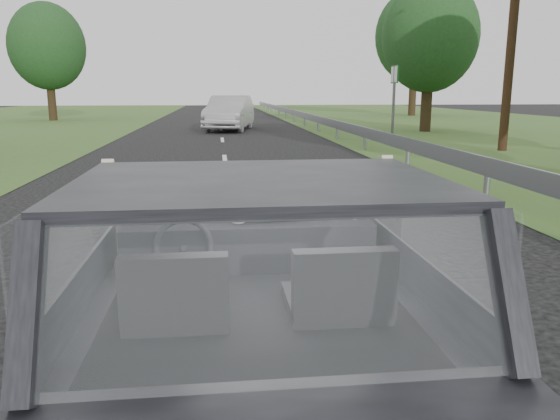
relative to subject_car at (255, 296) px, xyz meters
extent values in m
plane|color=#303030|center=(0.00, 0.00, -0.72)|extent=(140.00, 140.00, 0.00)
cube|color=black|center=(0.00, 0.00, 0.00)|extent=(1.80, 4.00, 1.45)
cube|color=black|center=(0.00, 0.62, 0.12)|extent=(1.58, 0.45, 0.30)
cube|color=black|center=(-0.40, -0.29, 0.16)|extent=(0.50, 0.72, 0.42)
cube|color=black|center=(0.40, -0.29, 0.16)|extent=(0.50, 0.72, 0.42)
torus|color=black|center=(-0.40, 0.33, 0.20)|extent=(0.36, 0.36, 0.04)
ellipsoid|color=gray|center=(0.15, 0.59, 0.36)|extent=(0.61, 0.26, 0.26)
cube|color=#909399|center=(4.30, 10.00, -0.15)|extent=(0.05, 90.00, 0.32)
imported|color=#A8A8A8|center=(0.41, 23.31, 0.08)|extent=(2.84, 5.19, 1.61)
cube|color=#14581B|center=(6.60, 17.94, 0.66)|extent=(0.21, 1.11, 2.77)
cylinder|color=#3F2717|center=(8.62, 13.27, 3.43)|extent=(0.29, 0.29, 8.31)
camera|label=1|loc=(-0.19, -2.82, 1.10)|focal=35.00mm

